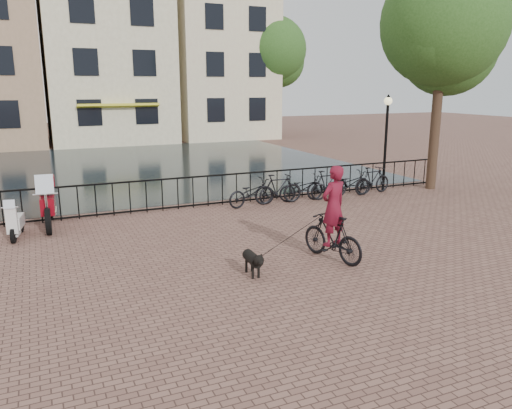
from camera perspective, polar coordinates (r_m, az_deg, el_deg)
name	(u,v)px	position (r m, az deg, el deg)	size (l,w,h in m)	color
ground	(323,305)	(9.25, 7.68, -11.27)	(100.00, 100.00, 0.00)	brown
canal_water	(138,166)	(25.12, -13.34, 4.31)	(20.00, 20.00, 0.00)	black
railing	(193,192)	(16.12, -7.21, 1.39)	(20.00, 0.05, 1.02)	black
canal_house_mid	(105,55)	(37.50, -16.86, 16.07)	(8.00, 9.50, 11.80)	#BEB590
canal_house_right	(214,47)	(39.42, -4.79, 17.52)	(7.00, 9.00, 13.30)	beige
tree_near_right	(444,24)	(19.98, 20.67, 18.77)	(4.48, 4.48, 8.24)	black
tree_far_right	(274,50)	(37.97, 2.02, 17.26)	(4.76, 4.76, 8.76)	black
lamp_post	(387,127)	(18.84, 14.70, 8.57)	(0.30, 0.30, 3.45)	black
cyclist	(333,219)	(11.22, 8.79, -1.64)	(0.95, 1.91, 2.52)	black
dog	(252,262)	(10.39, -0.41, -6.58)	(0.32, 0.86, 0.58)	black
motorcycle	(47,197)	(14.97, -22.74, 0.78)	(0.67, 2.35, 1.66)	maroon
scooter	(16,216)	(14.23, -25.79, -1.21)	(0.54, 1.27, 1.15)	silver
parked_bike_0	(252,193)	(16.17, -0.47, 1.35)	(0.60, 1.72, 0.90)	black
parked_bike_1	(278,189)	(16.56, 2.55, 1.80)	(0.47, 1.66, 1.00)	black
parked_bike_2	(303,188)	(17.00, 5.42, 1.89)	(0.60, 1.72, 0.90)	black
parked_bike_3	(327,184)	(17.47, 8.15, 2.29)	(0.47, 1.66, 1.00)	black
parked_bike_4	(350,184)	(17.99, 10.72, 2.36)	(0.60, 1.72, 0.90)	black
parked_bike_5	(372,180)	(18.53, 13.16, 2.71)	(0.47, 1.66, 1.00)	black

